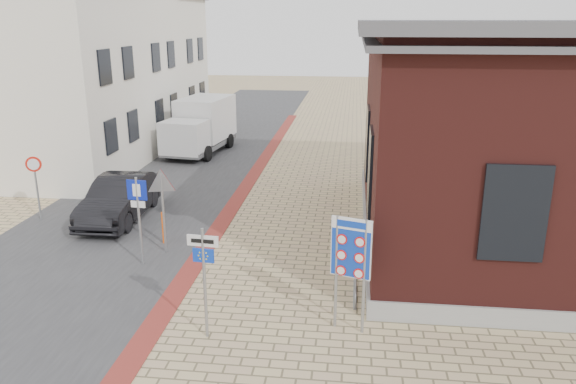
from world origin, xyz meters
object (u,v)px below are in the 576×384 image
at_px(box_truck, 201,125).
at_px(essen_sign, 204,266).
at_px(border_sign, 351,251).
at_px(parking_sign, 138,206).
at_px(sedan, 120,198).
at_px(bollard, 163,228).

distance_m(box_truck, essen_sign, 18.39).
height_order(border_sign, essen_sign, border_sign).
bearing_deg(parking_sign, box_truck, 102.97).
bearing_deg(box_truck, sedan, -82.89).
bearing_deg(bollard, sedan, 137.75).
distance_m(box_truck, bollard, 12.77).
xyz_separation_m(border_sign, essen_sign, (-3.15, -0.67, -0.22)).
bearing_deg(parking_sign, essen_sign, -46.71).
xyz_separation_m(sedan, parking_sign, (2.17, -3.67, 1.04)).
xyz_separation_m(box_truck, parking_sign, (2.05, -14.15, 0.34)).
relative_size(essen_sign, parking_sign, 0.99).
xyz_separation_m(box_truck, border_sign, (8.05, -17.05, 0.49)).
relative_size(border_sign, parking_sign, 1.03).
bearing_deg(bollard, border_sign, -37.37).
distance_m(border_sign, parking_sign, 6.67).
height_order(sedan, parking_sign, parking_sign).
bearing_deg(border_sign, box_truck, 132.73).
bearing_deg(border_sign, essen_sign, -150.46).
relative_size(border_sign, essen_sign, 1.05).
xyz_separation_m(border_sign, bollard, (-5.89, 4.50, -1.43)).
bearing_deg(box_truck, parking_sign, -74.00).
bearing_deg(essen_sign, box_truck, 110.26).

